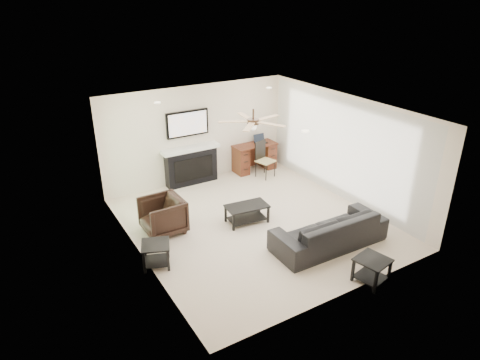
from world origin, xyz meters
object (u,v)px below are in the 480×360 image
at_px(coffee_table, 247,214).
at_px(desk, 254,157).
at_px(sofa, 329,230).
at_px(armchair, 163,216).
at_px(fireplace_unit, 191,149).

height_order(coffee_table, desk, desk).
xyz_separation_m(sofa, coffee_table, (-0.90, 1.60, -0.14)).
bearing_deg(sofa, coffee_table, -59.59).
bearing_deg(armchair, desk, 117.00).
relative_size(armchair, desk, 0.68).
distance_m(sofa, desk, 4.07).
relative_size(fireplace_unit, desk, 1.57).
bearing_deg(sofa, fireplace_unit, -74.42).
relative_size(sofa, coffee_table, 2.58).
height_order(armchair, desk, desk).
distance_m(armchair, fireplace_unit, 2.52).
xyz_separation_m(armchair, desk, (3.42, 1.84, 0.00)).
relative_size(armchair, coffee_table, 0.92).
distance_m(armchair, desk, 3.88).
distance_m(armchair, coffee_table, 1.80).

